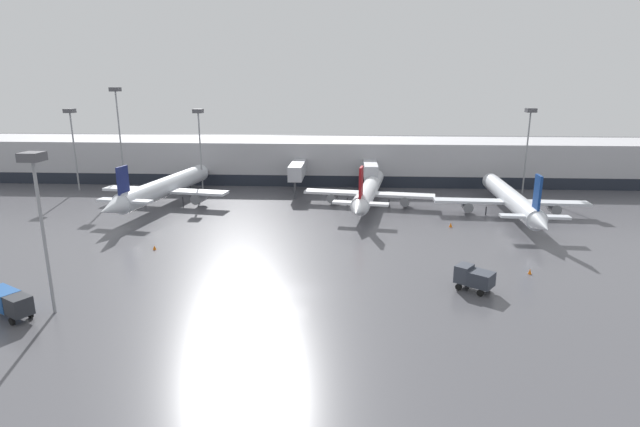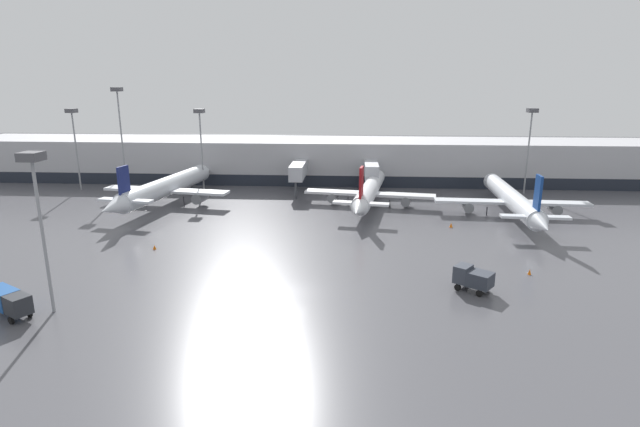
# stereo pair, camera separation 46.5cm
# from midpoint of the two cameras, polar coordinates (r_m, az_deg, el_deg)

# --- Properties ---
(ground_plane) EXTENTS (320.00, 320.00, 0.00)m
(ground_plane) POSITION_cam_midpoint_polar(r_m,az_deg,el_deg) (53.26, -2.95, -8.87)
(ground_plane) COLOR #4C4C51
(terminal_building) EXTENTS (160.00, 27.65, 9.00)m
(terminal_building) POSITION_cam_midpoint_polar(r_m,az_deg,el_deg) (111.78, 0.49, 6.14)
(terminal_building) COLOR #B2B2B7
(terminal_building) RESTS_ON ground_plane
(parked_jet_0) EXTENTS (23.23, 33.30, 8.78)m
(parked_jet_0) POSITION_cam_midpoint_polar(r_m,az_deg,el_deg) (88.72, 5.43, 2.59)
(parked_jet_0) COLOR silver
(parked_jet_0) RESTS_ON ground_plane
(parked_jet_1) EXTENTS (24.93, 36.75, 8.98)m
(parked_jet_1) POSITION_cam_midpoint_polar(r_m,az_deg,el_deg) (87.84, 20.84, 1.58)
(parked_jet_1) COLOR silver
(parked_jet_1) RESTS_ON ground_plane
(parked_jet_2) EXTENTS (23.33, 36.76, 8.93)m
(parked_jet_2) POSITION_cam_midpoint_polar(r_m,az_deg,el_deg) (93.14, -17.45, 2.86)
(parked_jet_2) COLOR silver
(parked_jet_2) RESTS_ON ground_plane
(service_truck_0) EXTENTS (5.74, 4.30, 2.48)m
(service_truck_0) POSITION_cam_midpoint_polar(r_m,az_deg,el_deg) (55.60, -32.21, -8.48)
(service_truck_0) COLOR #19478C
(service_truck_0) RESTS_ON ground_plane
(service_truck_1) EXTENTS (4.29, 3.93, 2.56)m
(service_truck_1) POSITION_cam_midpoint_polar(r_m,az_deg,el_deg) (55.24, 16.94, -6.96)
(service_truck_1) COLOR #2D333D
(service_truck_1) RESTS_ON ground_plane
(traffic_cone_0) EXTENTS (0.45, 0.45, 0.57)m
(traffic_cone_0) POSITION_cam_midpoint_polar(r_m,az_deg,el_deg) (69.28, -18.58, -3.70)
(traffic_cone_0) COLOR orange
(traffic_cone_0) RESTS_ON ground_plane
(traffic_cone_2) EXTENTS (0.39, 0.39, 0.63)m
(traffic_cone_2) POSITION_cam_midpoint_polar(r_m,az_deg,el_deg) (62.33, 22.67, -6.13)
(traffic_cone_2) COLOR orange
(traffic_cone_2) RESTS_ON ground_plane
(traffic_cone_3) EXTENTS (0.50, 0.50, 0.68)m
(traffic_cone_3) POSITION_cam_midpoint_polar(r_m,az_deg,el_deg) (78.24, 14.55, -1.26)
(traffic_cone_3) COLOR orange
(traffic_cone_3) RESTS_ON ground_plane
(apron_light_mast_0) EXTENTS (1.80, 1.80, 20.33)m
(apron_light_mast_0) POSITION_cam_midpoint_polar(r_m,az_deg,el_deg) (108.78, -22.27, 10.82)
(apron_light_mast_0) COLOR gray
(apron_light_mast_0) RESTS_ON ground_plane
(apron_light_mast_1) EXTENTS (1.80, 1.80, 16.25)m
(apron_light_mast_1) POSITION_cam_midpoint_polar(r_m,az_deg,el_deg) (102.32, -13.80, 9.72)
(apron_light_mast_1) COLOR gray
(apron_light_mast_1) RESTS_ON ground_plane
(apron_light_mast_2) EXTENTS (1.80, 1.80, 16.51)m
(apron_light_mast_2) POSITION_cam_midpoint_polar(r_m,az_deg,el_deg) (105.09, 22.69, 9.24)
(apron_light_mast_2) COLOR gray
(apron_light_mast_2) RESTS_ON ground_plane
(apron_light_mast_3) EXTENTS (1.80, 1.80, 15.38)m
(apron_light_mast_3) POSITION_cam_midpoint_polar(r_m,az_deg,el_deg) (51.50, -29.91, 2.79)
(apron_light_mast_3) COLOR gray
(apron_light_mast_3) RESTS_ON ground_plane
(apron_light_mast_4) EXTENTS (1.80, 1.80, 16.27)m
(apron_light_mast_4) POSITION_cam_midpoint_polar(r_m,az_deg,el_deg) (111.45, -26.65, 8.98)
(apron_light_mast_4) COLOR gray
(apron_light_mast_4) RESTS_ON ground_plane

